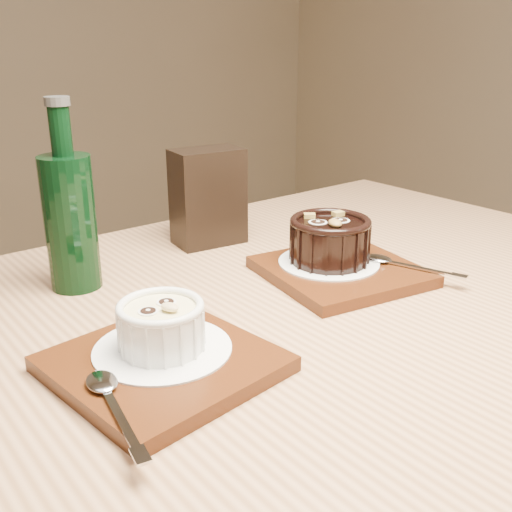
{
  "coord_description": "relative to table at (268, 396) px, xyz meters",
  "views": [
    {
      "loc": [
        -0.17,
        -0.19,
        1.04
      ],
      "look_at": [
        0.19,
        0.31,
        0.81
      ],
      "focal_mm": 42.0,
      "sensor_mm": 36.0,
      "label": 1
    }
  ],
  "objects": [
    {
      "name": "green_bottle",
      "position": [
        -0.13,
        0.22,
        0.18
      ],
      "size": [
        0.06,
        0.06,
        0.23
      ],
      "color": "black",
      "rests_on": "table"
    },
    {
      "name": "tray_right",
      "position": [
        0.16,
        0.06,
        0.1
      ],
      "size": [
        0.2,
        0.2,
        0.01
      ],
      "primitive_type": "cube",
      "rotation": [
        0.0,
        0.0,
        -0.11
      ],
      "color": "#4B210C",
      "rests_on": "table"
    },
    {
      "name": "ramekin_white",
      "position": [
        -0.13,
        -0.01,
        0.13
      ],
      "size": [
        0.08,
        0.08,
        0.05
      ],
      "rotation": [
        0.0,
        0.0,
        0.35
      ],
      "color": "white",
      "rests_on": "doily_left"
    },
    {
      "name": "doily_left",
      "position": [
        -0.13,
        -0.01,
        0.11
      ],
      "size": [
        0.13,
        0.13,
        0.0
      ],
      "primitive_type": "cylinder",
      "color": "white",
      "rests_on": "tray_left"
    },
    {
      "name": "ramekin_dark",
      "position": [
        0.15,
        0.07,
        0.14
      ],
      "size": [
        0.1,
        0.1,
        0.06
      ],
      "rotation": [
        0.0,
        0.0,
        -0.36
      ],
      "color": "black",
      "rests_on": "doily_right"
    },
    {
      "name": "condiment_stand",
      "position": [
        0.09,
        0.27,
        0.16
      ],
      "size": [
        0.1,
        0.07,
        0.14
      ],
      "primitive_type": "cube",
      "rotation": [
        0.0,
        0.0,
        -0.07
      ],
      "color": "black",
      "rests_on": "table"
    },
    {
      "name": "table",
      "position": [
        0.0,
        0.0,
        0.0
      ],
      "size": [
        1.25,
        0.87,
        0.75
      ],
      "rotation": [
        0.0,
        0.0,
        0.06
      ],
      "color": "#9A6943",
      "rests_on": "ground"
    },
    {
      "name": "spoon_left",
      "position": [
        -0.2,
        -0.07,
        0.11
      ],
      "size": [
        0.04,
        0.14,
        0.01
      ],
      "primitive_type": null,
      "rotation": [
        0.0,
        0.0,
        -0.12
      ],
      "color": "silver",
      "rests_on": "tray_left"
    },
    {
      "name": "spoon_right",
      "position": [
        0.22,
        0.01,
        0.11
      ],
      "size": [
        0.07,
        0.13,
        0.01
      ],
      "primitive_type": null,
      "rotation": [
        0.0,
        0.0,
        0.38
      ],
      "color": "silver",
      "rests_on": "tray_right"
    },
    {
      "name": "doily_right",
      "position": [
        0.15,
        0.07,
        0.11
      ],
      "size": [
        0.13,
        0.13,
        0.0
      ],
      "primitive_type": "cylinder",
      "color": "white",
      "rests_on": "tray_right"
    },
    {
      "name": "tray_left",
      "position": [
        -0.14,
        -0.02,
        0.1
      ],
      "size": [
        0.21,
        0.21,
        0.01
      ],
      "primitive_type": "cube",
      "rotation": [
        0.0,
        0.0,
        0.18
      ],
      "color": "#4B210C",
      "rests_on": "table"
    }
  ]
}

